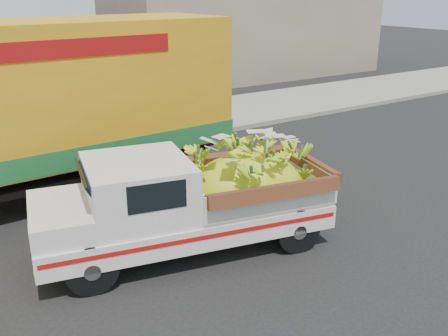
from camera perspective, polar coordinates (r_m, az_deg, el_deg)
ground at (r=9.01m, az=-17.54°, el=-10.42°), size 100.00×100.00×0.00m
curb at (r=13.86m, az=-23.97°, el=-0.09°), size 60.00×0.25×0.15m
building_right at (r=27.17m, az=2.51°, el=16.93°), size 14.00×6.00×6.00m
pickup_truck at (r=8.78m, az=-2.13°, el=-3.32°), size 5.30×2.82×1.76m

